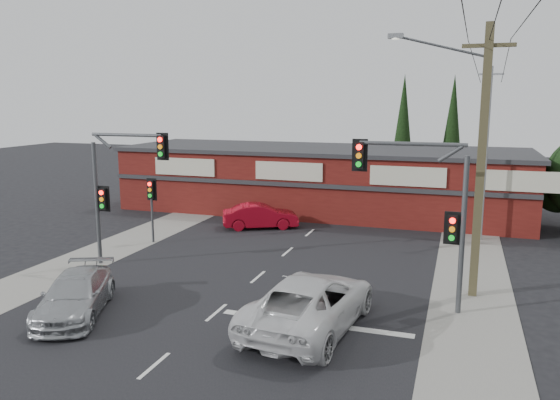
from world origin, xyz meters
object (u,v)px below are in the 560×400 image
(white_suv, at_px, (310,302))
(utility_pole, at_px, (478,154))
(silver_suv, at_px, (75,295))
(red_sedan, at_px, (260,216))
(shop_building, at_px, (321,179))

(white_suv, height_order, utility_pole, utility_pole)
(white_suv, bearing_deg, utility_pole, -129.42)
(silver_suv, height_order, utility_pole, utility_pole)
(silver_suv, distance_m, red_sedan, 14.22)
(red_sedan, xyz_separation_m, utility_pole, (11.40, -7.83, 4.68))
(red_sedan, bearing_deg, silver_suv, 147.91)
(white_suv, relative_size, shop_building, 0.23)
(silver_suv, bearing_deg, shop_building, 56.99)
(utility_pole, bearing_deg, shop_building, 123.76)
(shop_building, relative_size, utility_pole, 2.73)
(white_suv, xyz_separation_m, shop_building, (-4.43, 18.83, 1.26))
(utility_pole, bearing_deg, white_suv, -135.61)
(red_sedan, xyz_separation_m, shop_building, (2.04, 6.17, 1.42))
(red_sedan, distance_m, shop_building, 6.65)
(shop_building, bearing_deg, silver_suv, -99.92)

